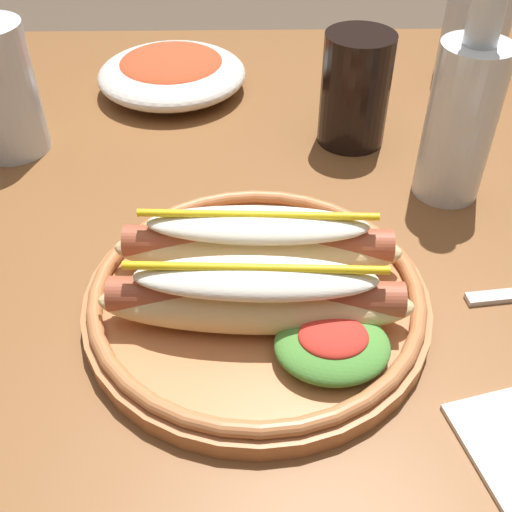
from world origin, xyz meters
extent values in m
cube|color=brown|center=(0.00, 0.00, 0.72)|extent=(1.12, 0.94, 0.04)
cylinder|color=brown|center=(-0.47, 0.38, 0.35)|extent=(0.06, 0.06, 0.70)
cylinder|color=#B77042|center=(-0.02, -0.11, 0.75)|extent=(0.27, 0.27, 0.02)
torus|color=#B77042|center=(-0.02, -0.11, 0.76)|extent=(0.26, 0.26, 0.01)
ellipsoid|color=#E0C184|center=(-0.02, -0.14, 0.78)|extent=(0.23, 0.06, 0.04)
cylinder|color=#9E4C33|center=(-0.02, -0.14, 0.78)|extent=(0.21, 0.04, 0.03)
ellipsoid|color=silver|center=(-0.02, -0.14, 0.80)|extent=(0.18, 0.05, 0.02)
cylinder|color=yellow|center=(-0.02, -0.14, 0.81)|extent=(0.19, 0.01, 0.01)
ellipsoid|color=#E0C184|center=(-0.02, -0.08, 0.78)|extent=(0.23, 0.06, 0.04)
cylinder|color=#9E4C33|center=(-0.02, -0.08, 0.78)|extent=(0.21, 0.04, 0.03)
ellipsoid|color=silver|center=(-0.02, -0.08, 0.80)|extent=(0.18, 0.05, 0.02)
cylinder|color=yellow|center=(-0.02, -0.08, 0.81)|extent=(0.19, 0.01, 0.01)
ellipsoid|color=#4C8C38|center=(0.03, -0.18, 0.77)|extent=(0.08, 0.07, 0.02)
ellipsoid|color=red|center=(0.03, -0.18, 0.78)|extent=(0.05, 0.04, 0.01)
cylinder|color=black|center=(0.09, 0.15, 0.80)|extent=(0.07, 0.07, 0.12)
cylinder|color=silver|center=(0.26, 0.31, 0.81)|extent=(0.08, 0.08, 0.13)
cylinder|color=silver|center=(0.17, 0.05, 0.82)|extent=(0.06, 0.06, 0.15)
cylinder|color=silver|center=(0.17, 0.05, 0.92)|extent=(0.03, 0.03, 0.06)
ellipsoid|color=silver|center=(-0.12, 0.27, 0.76)|extent=(0.18, 0.18, 0.04)
ellipsoid|color=#B74223|center=(-0.12, 0.27, 0.78)|extent=(0.13, 0.13, 0.02)
camera|label=1|loc=(-0.03, -0.46, 1.10)|focal=43.45mm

